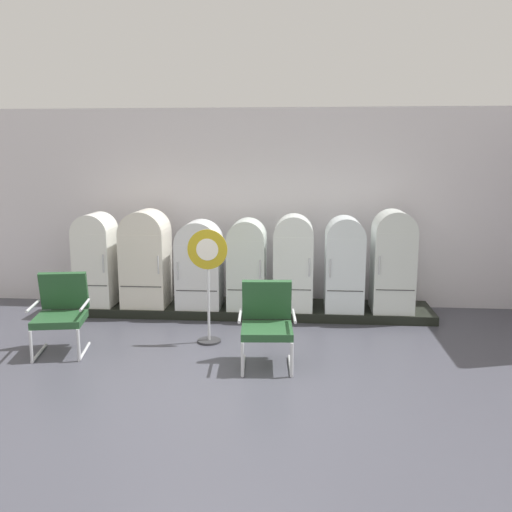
{
  "coord_description": "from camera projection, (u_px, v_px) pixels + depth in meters",
  "views": [
    {
      "loc": [
        0.9,
        -5.56,
        2.55
      ],
      "look_at": [
        0.23,
        2.75,
        0.99
      ],
      "focal_mm": 38.88,
      "sensor_mm": 36.0,
      "label": 1
    }
  ],
  "objects": [
    {
      "name": "refrigerator_6",
      "position": [
        393.0,
        258.0,
        8.46
      ],
      "size": [
        0.62,
        0.65,
        1.56
      ],
      "color": "silver",
      "rests_on": "display_plinth"
    },
    {
      "name": "refrigerator_0",
      "position": [
        96.0,
        256.0,
        8.83
      ],
      "size": [
        0.58,
        0.63,
        1.47
      ],
      "color": "white",
      "rests_on": "display_plinth"
    },
    {
      "name": "sign_stand",
      "position": [
        208.0,
        283.0,
        7.41
      ],
      "size": [
        0.53,
        0.32,
        1.56
      ],
      "color": "#2D2D30",
      "rests_on": "ground"
    },
    {
      "name": "refrigerator_3",
      "position": [
        247.0,
        261.0,
        8.66
      ],
      "size": [
        0.58,
        0.65,
        1.4
      ],
      "color": "silver",
      "rests_on": "display_plinth"
    },
    {
      "name": "armchair_left",
      "position": [
        61.0,
        310.0,
        7.14
      ],
      "size": [
        0.76,
        0.8,
        1.02
      ],
      "color": "silver",
      "rests_on": "ground"
    },
    {
      "name": "refrigerator_1",
      "position": [
        146.0,
        255.0,
        8.8
      ],
      "size": [
        0.7,
        0.7,
        1.53
      ],
      "color": "silver",
      "rests_on": "display_plinth"
    },
    {
      "name": "refrigerator_5",
      "position": [
        344.0,
        261.0,
        8.53
      ],
      "size": [
        0.59,
        0.64,
        1.45
      ],
      "color": "white",
      "rests_on": "display_plinth"
    },
    {
      "name": "ground",
      "position": [
        214.0,
        395.0,
        5.99
      ],
      "size": [
        12.0,
        10.0,
        0.05
      ],
      "primitive_type": "cube",
      "color": "#42424C"
    },
    {
      "name": "armchair_right",
      "position": [
        267.0,
        320.0,
        6.69
      ],
      "size": [
        0.71,
        0.75,
        1.02
      ],
      "color": "silver",
      "rests_on": "ground"
    },
    {
      "name": "refrigerator_2",
      "position": [
        199.0,
        262.0,
        8.7
      ],
      "size": [
        0.69,
        0.61,
        1.37
      ],
      "color": "white",
      "rests_on": "display_plinth"
    },
    {
      "name": "display_plinth",
      "position": [
        243.0,
        309.0,
        8.93
      ],
      "size": [
        5.97,
        0.95,
        0.14
      ],
      "primitive_type": "cube",
      "color": "black",
      "rests_on": "ground"
    },
    {
      "name": "back_wall",
      "position": [
        247.0,
        207.0,
        9.27
      ],
      "size": [
        11.76,
        0.12,
        3.27
      ],
      "color": "silver",
      "rests_on": "ground"
    },
    {
      "name": "refrigerator_4",
      "position": [
        293.0,
        260.0,
        8.58
      ],
      "size": [
        0.6,
        0.62,
        1.47
      ],
      "color": "white",
      "rests_on": "display_plinth"
    }
  ]
}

